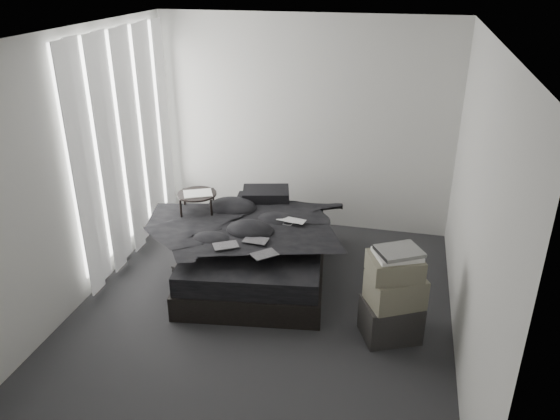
% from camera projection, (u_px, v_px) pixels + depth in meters
% --- Properties ---
extents(floor, '(3.60, 4.20, 0.01)m').
position_uv_depth(floor, '(261.00, 313.00, 5.31)').
color(floor, '#29292B').
rests_on(floor, ground).
extents(ceiling, '(3.60, 4.20, 0.01)m').
position_uv_depth(ceiling, '(256.00, 35.00, 4.22)').
color(ceiling, white).
rests_on(ceiling, ground).
extents(wall_back, '(3.60, 0.01, 2.60)m').
position_uv_depth(wall_back, '(305.00, 125.00, 6.62)').
color(wall_back, silver).
rests_on(wall_back, ground).
extents(wall_front, '(3.60, 0.01, 2.60)m').
position_uv_depth(wall_front, '(155.00, 338.00, 2.91)').
color(wall_front, silver).
rests_on(wall_front, ground).
extents(wall_left, '(0.01, 4.20, 2.60)m').
position_uv_depth(wall_left, '(75.00, 173.00, 5.14)').
color(wall_left, silver).
rests_on(wall_left, ground).
extents(wall_right, '(0.01, 4.20, 2.60)m').
position_uv_depth(wall_right, '(475.00, 210.00, 4.39)').
color(wall_right, silver).
rests_on(wall_right, ground).
extents(window_left, '(0.02, 2.00, 2.30)m').
position_uv_depth(window_left, '(122.00, 140.00, 5.91)').
color(window_left, white).
rests_on(window_left, wall_left).
extents(curtain_left, '(0.06, 2.12, 2.48)m').
position_uv_depth(curtain_left, '(127.00, 147.00, 5.93)').
color(curtain_left, white).
rests_on(curtain_left, wall_left).
extents(bed, '(1.68, 2.07, 0.26)m').
position_uv_depth(bed, '(257.00, 264.00, 5.92)').
color(bed, black).
rests_on(bed, floor).
extents(mattress, '(1.61, 2.01, 0.20)m').
position_uv_depth(mattress, '(257.00, 245.00, 5.82)').
color(mattress, black).
rests_on(mattress, bed).
extents(duvet, '(1.60, 1.79, 0.22)m').
position_uv_depth(duvet, '(256.00, 229.00, 5.69)').
color(duvet, black).
rests_on(duvet, mattress).
extents(pillow_lower, '(0.62, 0.46, 0.13)m').
position_uv_depth(pillow_lower, '(261.00, 203.00, 6.42)').
color(pillow_lower, black).
rests_on(pillow_lower, mattress).
extents(pillow_upper, '(0.60, 0.48, 0.12)m').
position_uv_depth(pillow_upper, '(266.00, 194.00, 6.35)').
color(pillow_upper, black).
rests_on(pillow_upper, pillow_lower).
extents(laptop, '(0.33, 0.25, 0.02)m').
position_uv_depth(laptop, '(290.00, 216.00, 5.69)').
color(laptop, silver).
rests_on(laptop, duvet).
extents(comic_a, '(0.28, 0.25, 0.01)m').
position_uv_depth(comic_a, '(225.00, 239.00, 5.25)').
color(comic_a, black).
rests_on(comic_a, duvet).
extents(comic_b, '(0.25, 0.17, 0.01)m').
position_uv_depth(comic_b, '(256.00, 233.00, 5.35)').
color(comic_b, black).
rests_on(comic_b, duvet).
extents(comic_c, '(0.28, 0.28, 0.01)m').
position_uv_depth(comic_c, '(264.00, 247.00, 5.09)').
color(comic_c, black).
rests_on(comic_c, duvet).
extents(side_stand, '(0.53, 0.53, 0.79)m').
position_uv_depth(side_stand, '(199.00, 226.00, 6.15)').
color(side_stand, black).
rests_on(side_stand, floor).
extents(papers, '(0.37, 0.34, 0.02)m').
position_uv_depth(papers, '(198.00, 194.00, 5.97)').
color(papers, white).
rests_on(papers, side_stand).
extents(floor_books, '(0.20, 0.25, 0.15)m').
position_uv_depth(floor_books, '(184.00, 269.00, 5.92)').
color(floor_books, black).
rests_on(floor_books, floor).
extents(box_lower, '(0.60, 0.55, 0.36)m').
position_uv_depth(box_lower, '(391.00, 319.00, 4.92)').
color(box_lower, black).
rests_on(box_lower, floor).
extents(box_mid, '(0.57, 0.53, 0.28)m').
position_uv_depth(box_mid, '(395.00, 290.00, 4.78)').
color(box_mid, '#656250').
rests_on(box_mid, box_lower).
extents(box_upper, '(0.53, 0.48, 0.19)m').
position_uv_depth(box_upper, '(395.00, 266.00, 4.69)').
color(box_upper, '#656250').
rests_on(box_upper, box_mid).
extents(art_book_white, '(0.46, 0.42, 0.04)m').
position_uv_depth(art_book_white, '(397.00, 254.00, 4.64)').
color(art_book_white, silver).
rests_on(art_book_white, box_upper).
extents(art_book_snake, '(0.46, 0.43, 0.03)m').
position_uv_depth(art_book_snake, '(399.00, 251.00, 4.62)').
color(art_book_snake, silver).
rests_on(art_book_snake, art_book_white).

